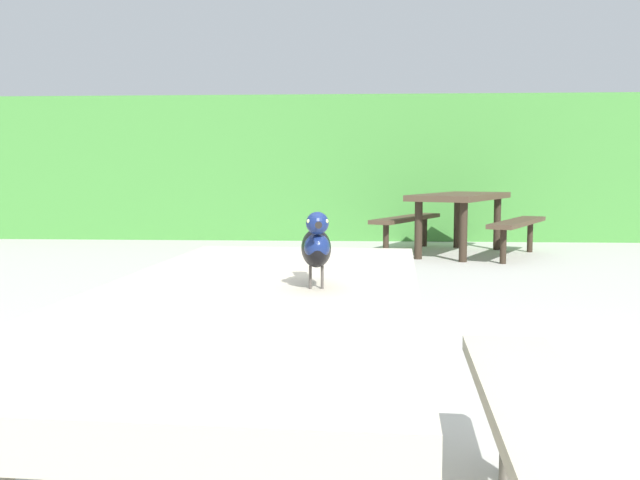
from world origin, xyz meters
TOP-DOWN VIEW (x-y plane):
  - hedge_wall at (0.00, 9.03)m, footprint 28.00×1.38m
  - picnic_table_foreground at (-0.24, -0.21)m, footprint 1.76×1.84m
  - bird_grackle at (-0.10, -0.21)m, footprint 0.09×0.29m
  - picnic_table_mid_left at (1.20, 6.83)m, footprint 2.26×2.27m

SIDE VIEW (x-z plane):
  - picnic_table_foreground at x=-0.24m, z-range 0.19..0.93m
  - picnic_table_mid_left at x=1.20m, z-range 0.19..0.93m
  - bird_grackle at x=-0.10m, z-range 0.75..0.94m
  - hedge_wall at x=0.00m, z-range 0.00..2.10m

